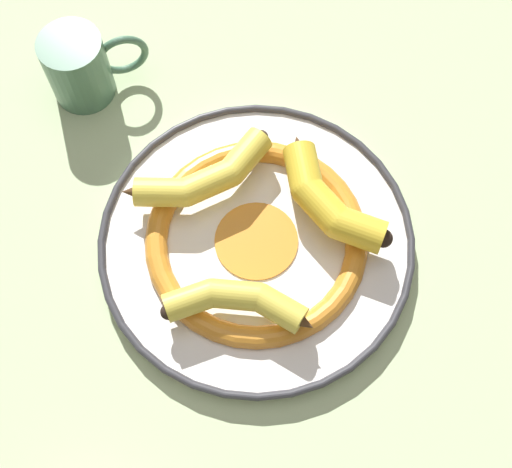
{
  "coord_description": "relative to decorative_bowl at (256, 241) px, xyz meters",
  "views": [
    {
      "loc": [
        -0.25,
        -0.21,
        0.76
      ],
      "look_at": [
        -0.04,
        0.0,
        0.04
      ],
      "focal_mm": 50.0,
      "sensor_mm": 36.0,
      "label": 1
    }
  ],
  "objects": [
    {
      "name": "banana_b",
      "position": [
        0.08,
        -0.03,
        0.04
      ],
      "size": [
        0.08,
        0.17,
        0.04
      ],
      "rotation": [
        0.0,
        0.0,
        -1.69
      ],
      "color": "gold",
      "rests_on": "decorative_bowl"
    },
    {
      "name": "banana_a",
      "position": [
        0.0,
        0.09,
        0.04
      ],
      "size": [
        0.18,
        0.09,
        0.03
      ],
      "rotation": [
        0.0,
        0.0,
        -0.33
      ],
      "color": "yellow",
      "rests_on": "decorative_bowl"
    },
    {
      "name": "ground_plane",
      "position": [
        0.04,
        -0.0,
        -0.02
      ],
      "size": [
        2.8,
        2.8,
        0.0
      ],
      "primitive_type": "plane",
      "color": "#B2C693"
    },
    {
      "name": "banana_c",
      "position": [
        -0.07,
        -0.04,
        0.03
      ],
      "size": [
        0.11,
        0.14,
        0.03
      ],
      "rotation": [
        0.0,
        0.0,
        -4.03
      ],
      "color": "gold",
      "rests_on": "decorative_bowl"
    },
    {
      "name": "decorative_bowl",
      "position": [
        0.0,
        0.0,
        0.0
      ],
      "size": [
        0.36,
        0.36,
        0.03
      ],
      "color": "white",
      "rests_on": "ground_plane"
    },
    {
      "name": "coffee_mug",
      "position": [
        0.0,
        0.3,
        0.03
      ],
      "size": [
        0.12,
        0.08,
        0.09
      ],
      "rotation": [
        0.0,
        0.0,
        5.81
      ],
      "color": "#477056",
      "rests_on": "ground_plane"
    }
  ]
}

